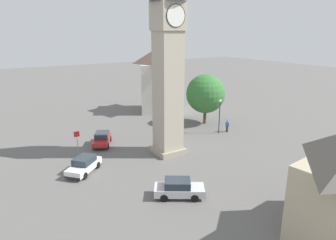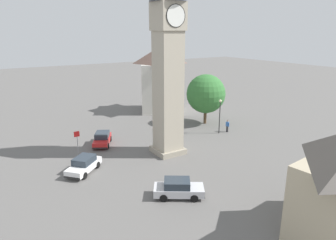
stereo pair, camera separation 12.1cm
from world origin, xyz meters
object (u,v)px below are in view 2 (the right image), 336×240
road_sign (77,139)px  pedestrian (227,125)px  car_blue_kerb (102,139)px  building_terrace_right (160,79)px  lamp_post (220,111)px  car_silver_kerb (84,165)px  car_red_corner (178,188)px  clock_tower (168,27)px  tree (206,94)px

road_sign → pedestrian: bearing=-7.4°
car_blue_kerb → road_sign: bearing=-152.7°
car_blue_kerb → building_terrace_right: building_terrace_right is taller
building_terrace_right → lamp_post: bearing=-88.7°
road_sign → car_blue_kerb: bearing=27.3°
car_blue_kerb → car_silver_kerb: size_ratio=1.05×
car_silver_kerb → lamp_post: 19.21m
building_terrace_right → lamp_post: 15.04m
lamp_post → road_sign: (-18.25, 2.41, -1.24)m
car_red_corner → lamp_post: size_ratio=0.94×
car_blue_kerb → building_terrace_right: (14.48, 10.66, 4.76)m
building_terrace_right → road_sign: size_ratio=3.87×
clock_tower → car_silver_kerb: size_ratio=5.52×
car_blue_kerb → pedestrian: 16.73m
car_red_corner → pedestrian: pedestrian is taller
tree → road_sign: 19.85m
car_blue_kerb → car_red_corner: same height
car_blue_kerb → building_terrace_right: 18.60m
pedestrian → building_terrace_right: building_terrace_right is taller
pedestrian → building_terrace_right: (-1.68, 15.00, 4.52)m
road_sign → car_red_corner: bearing=-71.1°
car_silver_kerb → clock_tower: bearing=-0.8°
clock_tower → pedestrian: bearing=10.3°
pedestrian → lamp_post: lamp_post is taller
clock_tower → pedestrian: clock_tower is taller
clock_tower → car_red_corner: 16.05m
car_red_corner → road_sign: road_sign is taller
tree → building_terrace_right: 10.40m
road_sign → tree: bearing=6.5°
clock_tower → car_red_corner: bearing=-117.0°
lamp_post → car_blue_kerb: bearing=164.2°
pedestrian → road_sign: (-19.59, 2.56, 0.89)m
car_blue_kerb → tree: size_ratio=0.61×
car_silver_kerb → pedestrian: (20.29, 1.82, 0.25)m
car_silver_kerb → lamp_post: size_ratio=0.90×
lamp_post → car_red_corner: bearing=-142.2°
lamp_post → road_sign: 18.45m
pedestrian → road_sign: road_sign is taller
pedestrian → building_terrace_right: size_ratio=0.16×
pedestrian → tree: bearing=90.4°
lamp_post → road_sign: bearing=172.5°
tree → pedestrian: bearing=-89.6°
car_silver_kerb → building_terrace_right: 25.54m
road_sign → lamp_post: bearing=-7.5°
car_red_corner → pedestrian: (15.11, 10.52, 0.25)m
pedestrian → tree: 5.90m
car_blue_kerb → car_red_corner: bearing=-86.0°
car_red_corner → road_sign: bearing=108.9°
clock_tower → building_terrace_right: clock_tower is taller
car_blue_kerb → road_sign: road_sign is taller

